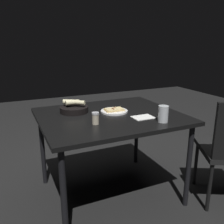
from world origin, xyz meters
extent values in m
plane|color=black|center=(0.00, 0.00, 0.00)|extent=(8.00, 8.00, 0.00)
cube|color=black|center=(0.00, 0.00, 0.71)|extent=(1.10, 0.93, 0.03)
cylinder|color=black|center=(-0.49, -0.40, 0.35)|extent=(0.04, 0.04, 0.70)
cylinder|color=black|center=(0.49, -0.40, 0.35)|extent=(0.04, 0.04, 0.70)
cylinder|color=black|center=(-0.49, 0.40, 0.35)|extent=(0.04, 0.04, 0.70)
cylinder|color=black|center=(0.49, 0.40, 0.35)|extent=(0.04, 0.04, 0.70)
cylinder|color=white|center=(0.06, 0.04, 0.73)|extent=(0.22, 0.22, 0.01)
cube|color=tan|center=(0.06, 0.04, 0.74)|extent=(0.16, 0.11, 0.01)
cube|color=beige|center=(0.06, 0.04, 0.75)|extent=(0.15, 0.10, 0.01)
sphere|color=brown|center=(0.07, 0.06, 0.76)|extent=(0.02, 0.02, 0.02)
sphere|color=brown|center=(0.04, 0.04, 0.76)|extent=(0.02, 0.02, 0.02)
sphere|color=brown|center=(0.04, 0.02, 0.76)|extent=(0.02, 0.02, 0.02)
cylinder|color=black|center=(-0.24, 0.18, 0.75)|extent=(0.23, 0.23, 0.05)
cylinder|color=beige|center=(-0.22, 0.17, 0.81)|extent=(0.12, 0.11, 0.04)
cylinder|color=beige|center=(-0.26, 0.20, 0.81)|extent=(0.14, 0.10, 0.04)
cylinder|color=beige|center=(-0.26, 0.18, 0.81)|extent=(0.10, 0.04, 0.04)
cylinder|color=#AC1714|center=(-0.19, 0.16, 0.75)|extent=(0.06, 0.06, 0.03)
cylinder|color=silver|center=(0.27, -0.33, 0.79)|extent=(0.07, 0.07, 0.12)
cylinder|color=#C0771E|center=(0.27, -0.33, 0.75)|extent=(0.07, 0.07, 0.05)
cylinder|color=#BFB299|center=(-0.19, -0.18, 0.76)|extent=(0.05, 0.05, 0.07)
cylinder|color=maroon|center=(-0.19, -0.18, 0.74)|extent=(0.04, 0.04, 0.04)
cylinder|color=#B7B7BC|center=(-0.19, -0.18, 0.80)|extent=(0.05, 0.05, 0.01)
cube|color=white|center=(0.20, -0.18, 0.73)|extent=(0.16, 0.12, 0.00)
cylinder|color=black|center=(0.78, -0.20, 0.21)|extent=(0.03, 0.03, 0.42)
cylinder|color=black|center=(0.60, -0.53, 0.21)|extent=(0.03, 0.03, 0.42)
camera|label=1|loc=(-0.75, -1.70, 1.28)|focal=38.83mm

